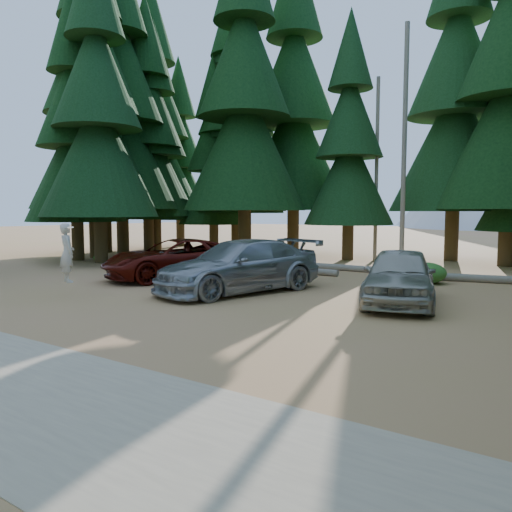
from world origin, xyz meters
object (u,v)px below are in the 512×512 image
object	(u,v)px
red_pickup	(175,259)
log_mid	(350,268)
log_right	(453,277)
log_left	(296,270)
frisbee_player	(67,253)
silver_minivan_right	(399,276)
silver_minivan_center	(239,266)

from	to	relation	value
red_pickup	log_mid	xyz separation A→B (m)	(4.77, 6.42, -0.67)
log_mid	log_right	distance (m)	4.73
log_right	log_left	bearing A→B (deg)	-178.86
red_pickup	log_mid	world-z (taller)	red_pickup
frisbee_player	log_left	size ratio (longest dim) A/B	0.47
log_right	red_pickup	bearing A→B (deg)	-160.21
log_mid	frisbee_player	bearing A→B (deg)	-112.36
red_pickup	silver_minivan_right	bearing A→B (deg)	21.16
silver_minivan_right	log_mid	bearing A→B (deg)	107.83
silver_minivan_center	silver_minivan_right	xyz separation A→B (m)	(5.21, 0.93, -0.05)
frisbee_player	red_pickup	bearing A→B (deg)	-70.04
silver_minivan_center	log_right	size ratio (longest dim) A/B	1.28
silver_minivan_right	log_right	world-z (taller)	silver_minivan_right
frisbee_player	log_right	bearing A→B (deg)	-112.16
silver_minivan_right	log_left	size ratio (longest dim) A/B	1.23
silver_minivan_right	log_left	xyz separation A→B (m)	(-6.14, 4.56, -0.69)
log_left	log_mid	size ratio (longest dim) A/B	1.15
red_pickup	silver_minivan_center	size ratio (longest dim) A/B	0.96
frisbee_player	log_right	distance (m)	14.29
silver_minivan_right	log_mid	xyz separation A→B (m)	(-4.52, 6.68, -0.69)
silver_minivan_right	frisbee_player	xyz separation A→B (m)	(-9.20, -4.77, 0.58)
red_pickup	frisbee_player	xyz separation A→B (m)	(0.09, -5.03, 0.61)
silver_minivan_center	log_left	xyz separation A→B (m)	(-0.94, 5.50, -0.74)
silver_minivan_right	log_left	world-z (taller)	silver_minivan_right
silver_minivan_center	log_mid	world-z (taller)	silver_minivan_center
log_mid	silver_minivan_center	bearing A→B (deg)	-95.29
silver_minivan_center	log_left	distance (m)	5.62
silver_minivan_right	log_mid	world-z (taller)	silver_minivan_right
red_pickup	log_left	distance (m)	5.37
log_right	frisbee_player	bearing A→B (deg)	-142.41
red_pickup	log_mid	distance (m)	8.03
silver_minivan_center	log_mid	size ratio (longest dim) A/B	1.76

